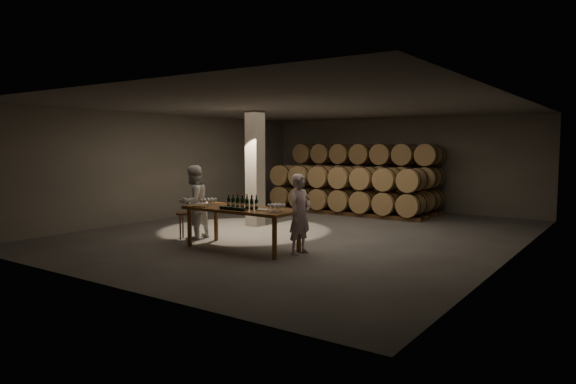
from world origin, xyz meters
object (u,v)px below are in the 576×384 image
Objects in this scene: tasting_table at (242,213)px; person_woman at (193,202)px; plate at (264,210)px; stool at (184,217)px; bottle_cluster at (242,203)px; person_man at (300,214)px; notebook_near at (199,206)px.

person_woman is at bearing 171.25° from tasting_table.
plate is 0.45× the size of stool.
tasting_table is at bearing 129.03° from bottle_cluster.
bottle_cluster is 0.44× the size of person_man.
person_man is 3.04m from person_woman.
person_woman is (-1.76, 0.27, 0.09)m from tasting_table.
tasting_table is at bearing 6.26° from notebook_near.
person_man is (1.25, 0.36, -0.18)m from bottle_cluster.
bottle_cluster is (0.03, -0.04, 0.21)m from tasting_table.
notebook_near reaches higher than plate.
person_woman is (0.19, 0.13, 0.37)m from stool.
notebook_near is at bearing 47.99° from person_woman.
stool is at bearing 100.24° from person_man.
person_man reaches higher than tasting_table.
bottle_cluster is 2.55× the size of plate.
plate is (0.56, 0.03, -0.10)m from bottle_cluster.
person_woman reaches higher than plate.
person_woman reaches higher than person_man.
stool is at bearing 175.93° from tasting_table.
tasting_table is 1.00m from notebook_near.
bottle_cluster reaches higher than tasting_table.
plate is 0.16× the size of person_woman.
person_man reaches higher than plate.
notebook_near is 0.13× the size of person_woman.
person_man is (2.19, 0.73, -0.08)m from notebook_near.
bottle_cluster is at bearing 3.56° from notebook_near.
bottle_cluster reaches higher than plate.
person_woman reaches higher than notebook_near.
plate is 2.58m from stool.
bottle_cluster is 0.57m from plate.
person_woman reaches higher than tasting_table.
notebook_near reaches higher than tasting_table.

